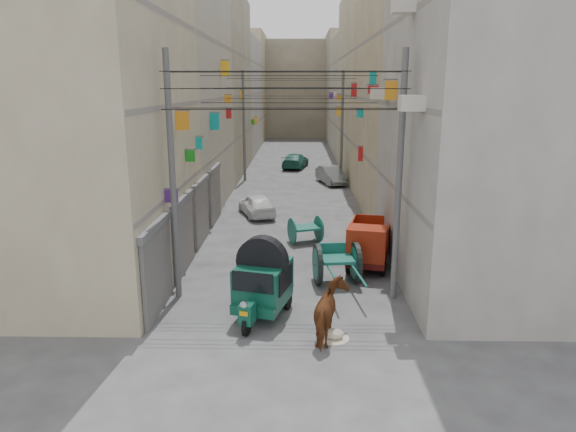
{
  "coord_description": "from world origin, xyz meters",
  "views": [
    {
      "loc": [
        0.41,
        -10.06,
        6.86
      ],
      "look_at": [
        0.08,
        6.5,
        2.67
      ],
      "focal_mm": 32.0,
      "sensor_mm": 36.0,
      "label": 1
    }
  ],
  "objects_px": {
    "horse": "(331,313)",
    "tonga_cart": "(337,263)",
    "feed_sack": "(334,334)",
    "distant_car_green": "(295,161)",
    "mini_truck": "(368,246)",
    "auto_rickshaw": "(263,281)",
    "distant_car_white": "(257,205)",
    "distant_car_grey": "(331,175)",
    "second_cart": "(305,229)"
  },
  "relations": [
    {
      "from": "mini_truck",
      "to": "feed_sack",
      "type": "distance_m",
      "value": 6.08
    },
    {
      "from": "auto_rickshaw",
      "to": "mini_truck",
      "type": "bearing_deg",
      "value": 63.95
    },
    {
      "from": "second_cart",
      "to": "feed_sack",
      "type": "height_order",
      "value": "second_cart"
    },
    {
      "from": "distant_car_white",
      "to": "distant_car_grey",
      "type": "bearing_deg",
      "value": -135.78
    },
    {
      "from": "auto_rickshaw",
      "to": "tonga_cart",
      "type": "xyz_separation_m",
      "value": [
        2.46,
        2.71,
        -0.36
      ]
    },
    {
      "from": "auto_rickshaw",
      "to": "distant_car_white",
      "type": "xyz_separation_m",
      "value": [
        -1.2,
        12.64,
        -0.53
      ]
    },
    {
      "from": "auto_rickshaw",
      "to": "distant_car_grey",
      "type": "height_order",
      "value": "auto_rickshaw"
    },
    {
      "from": "horse",
      "to": "distant_car_green",
      "type": "bearing_deg",
      "value": -79.12
    },
    {
      "from": "feed_sack",
      "to": "distant_car_green",
      "type": "height_order",
      "value": "distant_car_green"
    },
    {
      "from": "second_cart",
      "to": "distant_car_white",
      "type": "height_order",
      "value": "distant_car_white"
    },
    {
      "from": "distant_car_white",
      "to": "distant_car_green",
      "type": "height_order",
      "value": "distant_car_green"
    },
    {
      "from": "horse",
      "to": "distant_car_grey",
      "type": "bearing_deg",
      "value": -84.81
    },
    {
      "from": "tonga_cart",
      "to": "second_cart",
      "type": "relative_size",
      "value": 2.06
    },
    {
      "from": "second_cart",
      "to": "horse",
      "type": "height_order",
      "value": "horse"
    },
    {
      "from": "mini_truck",
      "to": "distant_car_green",
      "type": "height_order",
      "value": "mini_truck"
    },
    {
      "from": "distant_car_green",
      "to": "auto_rickshaw",
      "type": "bearing_deg",
      "value": 99.46
    },
    {
      "from": "distant_car_white",
      "to": "tonga_cart",
      "type": "bearing_deg",
      "value": 90.35
    },
    {
      "from": "tonga_cart",
      "to": "distant_car_green",
      "type": "relative_size",
      "value": 0.79
    },
    {
      "from": "mini_truck",
      "to": "distant_car_grey",
      "type": "xyz_separation_m",
      "value": [
        -0.32,
        17.92,
        -0.26
      ]
    },
    {
      "from": "auto_rickshaw",
      "to": "feed_sack",
      "type": "distance_m",
      "value": 2.75
    },
    {
      "from": "tonga_cart",
      "to": "feed_sack",
      "type": "relative_size",
      "value": 6.22
    },
    {
      "from": "feed_sack",
      "to": "distant_car_grey",
      "type": "distance_m",
      "value": 23.76
    },
    {
      "from": "horse",
      "to": "feed_sack",
      "type": "bearing_deg",
      "value": -134.4
    },
    {
      "from": "distant_car_green",
      "to": "mini_truck",
      "type": "bearing_deg",
      "value": 107.71
    },
    {
      "from": "mini_truck",
      "to": "second_cart",
      "type": "bearing_deg",
      "value": 137.86
    },
    {
      "from": "distant_car_white",
      "to": "distant_car_green",
      "type": "bearing_deg",
      "value": -116.63
    },
    {
      "from": "distant_car_grey",
      "to": "distant_car_green",
      "type": "distance_m",
      "value": 7.85
    },
    {
      "from": "mini_truck",
      "to": "horse",
      "type": "height_order",
      "value": "mini_truck"
    },
    {
      "from": "distant_car_white",
      "to": "mini_truck",
      "type": "bearing_deg",
      "value": 100.96
    },
    {
      "from": "feed_sack",
      "to": "distant_car_grey",
      "type": "xyz_separation_m",
      "value": [
        1.37,
        23.72,
        0.49
      ]
    },
    {
      "from": "mini_truck",
      "to": "second_cart",
      "type": "height_order",
      "value": "mini_truck"
    },
    {
      "from": "mini_truck",
      "to": "distant_car_white",
      "type": "distance_m",
      "value": 9.71
    },
    {
      "from": "horse",
      "to": "mini_truck",
      "type": "bearing_deg",
      "value": -98.19
    },
    {
      "from": "tonga_cart",
      "to": "auto_rickshaw",
      "type": "bearing_deg",
      "value": -139.82
    },
    {
      "from": "horse",
      "to": "tonga_cart",
      "type": "bearing_deg",
      "value": -87.51
    },
    {
      "from": "horse",
      "to": "distant_car_white",
      "type": "xyz_separation_m",
      "value": [
        -3.19,
        14.2,
        -0.21
      ]
    },
    {
      "from": "mini_truck",
      "to": "feed_sack",
      "type": "bearing_deg",
      "value": -93.75
    },
    {
      "from": "auto_rickshaw",
      "to": "distant_car_white",
      "type": "distance_m",
      "value": 12.71
    },
    {
      "from": "auto_rickshaw",
      "to": "horse",
      "type": "distance_m",
      "value": 2.55
    },
    {
      "from": "tonga_cart",
      "to": "feed_sack",
      "type": "height_order",
      "value": "tonga_cart"
    },
    {
      "from": "auto_rickshaw",
      "to": "distant_car_grey",
      "type": "xyz_separation_m",
      "value": [
        3.46,
        22.23,
        -0.51
      ]
    },
    {
      "from": "feed_sack",
      "to": "auto_rickshaw",
      "type": "bearing_deg",
      "value": 144.46
    },
    {
      "from": "mini_truck",
      "to": "distant_car_grey",
      "type": "relative_size",
      "value": 0.93
    },
    {
      "from": "horse",
      "to": "distant_car_white",
      "type": "distance_m",
      "value": 14.55
    },
    {
      "from": "distant_car_grey",
      "to": "distant_car_green",
      "type": "relative_size",
      "value": 0.87
    },
    {
      "from": "tonga_cart",
      "to": "distant_car_grey",
      "type": "height_order",
      "value": "tonga_cart"
    },
    {
      "from": "mini_truck",
      "to": "feed_sack",
      "type": "xyz_separation_m",
      "value": [
        -1.69,
        -5.8,
        -0.74
      ]
    },
    {
      "from": "distant_car_white",
      "to": "feed_sack",
      "type": "bearing_deg",
      "value": 83.2
    },
    {
      "from": "distant_car_grey",
      "to": "distant_car_green",
      "type": "bearing_deg",
      "value": 94.81
    },
    {
      "from": "distant_car_white",
      "to": "distant_car_grey",
      "type": "height_order",
      "value": "distant_car_grey"
    }
  ]
}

